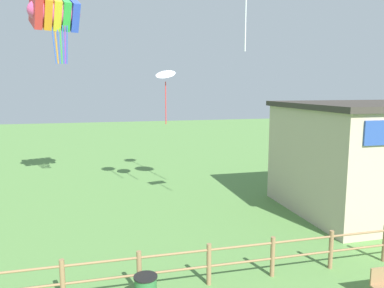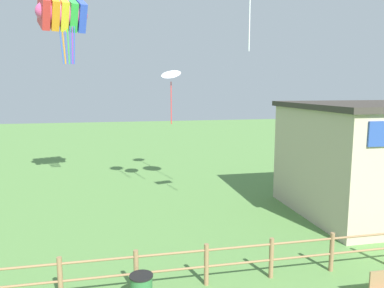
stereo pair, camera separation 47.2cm
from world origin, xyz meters
name	(u,v)px [view 1 (the left image)]	position (x,y,z in m)	size (l,w,h in m)	color
wooden_fence	(209,262)	(0.00, 5.87, 0.70)	(20.33, 0.14, 1.25)	olive
seaside_building	(372,157)	(9.34, 10.59, 2.53)	(7.70, 6.69, 5.04)	#B7A88E
kite_rainbow_parafoil	(54,12)	(-4.90, 16.88, 9.47)	(3.10, 2.67, 3.54)	#E54C8C
kite_white_delta	(165,75)	(0.43, 15.04, 6.32)	(1.36, 1.34, 2.82)	white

